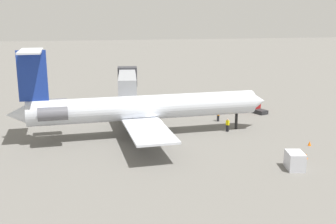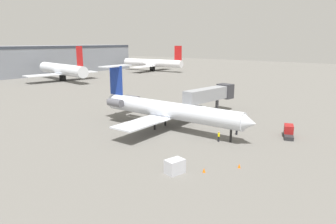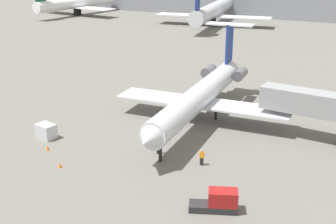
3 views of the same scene
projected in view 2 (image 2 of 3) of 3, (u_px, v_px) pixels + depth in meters
ground_plane at (164, 134)px, 52.42m from camera, size 400.00×400.00×0.10m
regional_jet at (165, 109)px, 54.63m from camera, size 22.55×31.98×10.71m
jet_bridge at (212, 94)px, 66.13m from camera, size 14.31×4.43×5.97m
ground_crew_marshaller at (237, 130)px, 51.69m from camera, size 0.41×0.28×1.69m
ground_crew_loader at (219, 136)px, 48.07m from camera, size 0.48×0.44×1.69m
baggage_tug_lead at (289, 132)px, 50.59m from camera, size 4.24×2.73×1.90m
cargo_container_uld at (175, 166)px, 36.60m from camera, size 2.46×1.95×1.70m
traffic_cone_near at (204, 170)px, 36.91m from camera, size 0.36×0.36×0.55m
traffic_cone_mid at (239, 166)px, 38.21m from camera, size 0.36×0.36×0.55m
parked_airliner_centre at (62, 70)px, 120.95m from camera, size 28.85×33.97×13.68m
parked_airliner_east_mid at (153, 63)px, 161.24m from camera, size 30.17×35.57×13.14m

